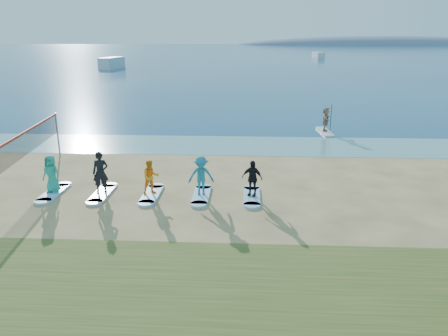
{
  "coord_description": "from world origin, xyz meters",
  "views": [
    {
      "loc": [
        1.68,
        -16.22,
        6.69
      ],
      "look_at": [
        0.71,
        2.0,
        1.1
      ],
      "focal_mm": 35.0,
      "sensor_mm": 36.0,
      "label": 1
    }
  ],
  "objects_px": {
    "volleyball_net": "(28,142)",
    "boat_offshore_a": "(112,69)",
    "surfboard_2": "(152,194)",
    "paddleboarder": "(326,119)",
    "surfboard_0": "(54,193)",
    "student_0": "(51,174)",
    "student_1": "(101,173)",
    "surfboard_1": "(102,193)",
    "surfboard_3": "(201,195)",
    "student_3": "(201,176)",
    "boat_offshore_b": "(318,58)",
    "student_4": "(252,178)",
    "surfboard_4": "(252,196)",
    "student_2": "(151,177)",
    "paddleboard": "(325,132)"
  },
  "relations": [
    {
      "from": "surfboard_0",
      "to": "paddleboarder",
      "type": "bearing_deg",
      "value": 43.34
    },
    {
      "from": "boat_offshore_a",
      "to": "surfboard_0",
      "type": "height_order",
      "value": "boat_offshore_a"
    },
    {
      "from": "student_2",
      "to": "surfboard_2",
      "type": "bearing_deg",
      "value": 0.0
    },
    {
      "from": "paddleboard",
      "to": "boat_offshore_b",
      "type": "bearing_deg",
      "value": 77.67
    },
    {
      "from": "paddleboarder",
      "to": "surfboard_0",
      "type": "xyz_separation_m",
      "value": [
        -14.01,
        -13.22,
        -0.91
      ]
    },
    {
      "from": "volleyball_net",
      "to": "student_2",
      "type": "xyz_separation_m",
      "value": [
        6.07,
        -1.66,
        -1.07
      ]
    },
    {
      "from": "surfboard_3",
      "to": "surfboard_4",
      "type": "bearing_deg",
      "value": 0.0
    },
    {
      "from": "student_2",
      "to": "student_3",
      "type": "bearing_deg",
      "value": -24.73
    },
    {
      "from": "student_4",
      "to": "student_3",
      "type": "bearing_deg",
      "value": -160.53
    },
    {
      "from": "surfboard_4",
      "to": "boat_offshore_b",
      "type": "bearing_deg",
      "value": 80.03
    },
    {
      "from": "boat_offshore_b",
      "to": "boat_offshore_a",
      "type": "bearing_deg",
      "value": -147.41
    },
    {
      "from": "volleyball_net",
      "to": "surfboard_0",
      "type": "height_order",
      "value": "volleyball_net"
    },
    {
      "from": "volleyball_net",
      "to": "surfboard_0",
      "type": "relative_size",
      "value": 4.1
    },
    {
      "from": "boat_offshore_b",
      "to": "surfboard_3",
      "type": "xyz_separation_m",
      "value": [
        -22.87,
        -117.81,
        0.04
      ]
    },
    {
      "from": "surfboard_3",
      "to": "student_3",
      "type": "bearing_deg",
      "value": 0.0
    },
    {
      "from": "volleyball_net",
      "to": "surfboard_1",
      "type": "xyz_separation_m",
      "value": [
        3.89,
        -1.66,
        -1.86
      ]
    },
    {
      "from": "paddleboarder",
      "to": "boat_offshore_b",
      "type": "bearing_deg",
      "value": 3.79
    },
    {
      "from": "volleyball_net",
      "to": "paddleboard",
      "type": "relative_size",
      "value": 3.01
    },
    {
      "from": "student_1",
      "to": "student_2",
      "type": "bearing_deg",
      "value": -10.1
    },
    {
      "from": "student_2",
      "to": "student_3",
      "type": "xyz_separation_m",
      "value": [
        2.17,
        0.0,
        0.1
      ]
    },
    {
      "from": "student_1",
      "to": "surfboard_1",
      "type": "bearing_deg",
      "value": 0.0
    },
    {
      "from": "paddleboard",
      "to": "surfboard_4",
      "type": "bearing_deg",
      "value": -115.85
    },
    {
      "from": "boat_offshore_a",
      "to": "surfboard_3",
      "type": "bearing_deg",
      "value": -62.45
    },
    {
      "from": "boat_offshore_b",
      "to": "student_4",
      "type": "relative_size",
      "value": 3.69
    },
    {
      "from": "surfboard_0",
      "to": "volleyball_net",
      "type": "bearing_deg",
      "value": 136.02
    },
    {
      "from": "volleyball_net",
      "to": "student_4",
      "type": "height_order",
      "value": "volleyball_net"
    },
    {
      "from": "surfboard_2",
      "to": "boat_offshore_a",
      "type": "bearing_deg",
      "value": 108.07
    },
    {
      "from": "student_1",
      "to": "surfboard_3",
      "type": "relative_size",
      "value": 0.83
    },
    {
      "from": "surfboard_2",
      "to": "student_3",
      "type": "height_order",
      "value": "student_3"
    },
    {
      "from": "volleyball_net",
      "to": "boat_offshore_a",
      "type": "distance_m",
      "value": 72.93
    },
    {
      "from": "student_2",
      "to": "surfboard_3",
      "type": "height_order",
      "value": "student_2"
    },
    {
      "from": "volleyball_net",
      "to": "surfboard_2",
      "type": "xyz_separation_m",
      "value": [
        6.07,
        -1.66,
        -1.86
      ]
    },
    {
      "from": "surfboard_1",
      "to": "student_4",
      "type": "bearing_deg",
      "value": 0.0
    },
    {
      "from": "surfboard_4",
      "to": "surfboard_2",
      "type": "bearing_deg",
      "value": 180.0
    },
    {
      "from": "surfboard_1",
      "to": "surfboard_3",
      "type": "distance_m",
      "value": 4.35
    },
    {
      "from": "volleyball_net",
      "to": "boat_offshore_b",
      "type": "distance_m",
      "value": 120.26
    },
    {
      "from": "volleyball_net",
      "to": "surfboard_1",
      "type": "height_order",
      "value": "volleyball_net"
    },
    {
      "from": "surfboard_3",
      "to": "student_4",
      "type": "xyz_separation_m",
      "value": [
        2.17,
        0.0,
        0.82
      ]
    },
    {
      "from": "volleyball_net",
      "to": "student_3",
      "type": "height_order",
      "value": "volleyball_net"
    },
    {
      "from": "boat_offshore_b",
      "to": "student_3",
      "type": "distance_m",
      "value": 120.01
    },
    {
      "from": "surfboard_3",
      "to": "boat_offshore_a",
      "type": "bearing_deg",
      "value": 109.61
    },
    {
      "from": "boat_offshore_b",
      "to": "surfboard_1",
      "type": "distance_m",
      "value": 120.92
    },
    {
      "from": "surfboard_3",
      "to": "student_3",
      "type": "distance_m",
      "value": 0.89
    },
    {
      "from": "surfboard_0",
      "to": "surfboard_4",
      "type": "relative_size",
      "value": 1.0
    },
    {
      "from": "paddleboard",
      "to": "student_4",
      "type": "height_order",
      "value": "student_4"
    },
    {
      "from": "surfboard_0",
      "to": "student_1",
      "type": "height_order",
      "value": "student_1"
    },
    {
      "from": "volleyball_net",
      "to": "student_2",
      "type": "distance_m",
      "value": 6.38
    },
    {
      "from": "student_0",
      "to": "surfboard_2",
      "type": "relative_size",
      "value": 0.75
    },
    {
      "from": "boat_offshore_b",
      "to": "volleyball_net",
      "type": "bearing_deg",
      "value": -115.41
    },
    {
      "from": "student_1",
      "to": "student_3",
      "type": "height_order",
      "value": "student_1"
    }
  ]
}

